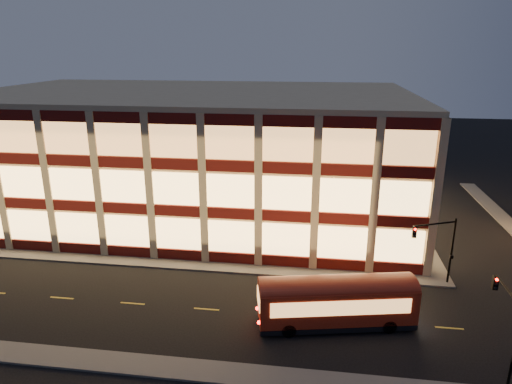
# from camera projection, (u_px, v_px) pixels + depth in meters

# --- Properties ---
(ground) EXTENTS (200.00, 200.00, 0.00)m
(ground) POSITION_uv_depth(u_px,v_px,m) (180.00, 270.00, 41.48)
(ground) COLOR black
(ground) RESTS_ON ground
(sidewalk_office_south) EXTENTS (54.00, 2.00, 0.15)m
(sidewalk_office_south) POSITION_uv_depth(u_px,v_px,m) (152.00, 262.00, 42.79)
(sidewalk_office_south) COLOR #514F4C
(sidewalk_office_south) RESTS_ON ground
(sidewalk_office_east) EXTENTS (2.00, 30.00, 0.15)m
(sidewalk_office_east) POSITION_uv_depth(u_px,v_px,m) (408.00, 216.00, 54.46)
(sidewalk_office_east) COLOR #514F4C
(sidewalk_office_east) RESTS_ON ground
(sidewalk_tower_west) EXTENTS (2.00, 30.00, 0.15)m
(sidewalk_tower_west) POSITION_uv_depth(u_px,v_px,m) (505.00, 221.00, 53.01)
(sidewalk_tower_west) COLOR #514F4C
(sidewalk_tower_west) RESTS_ON ground
(sidewalk_near) EXTENTS (100.00, 2.00, 0.15)m
(sidewalk_near) POSITION_uv_depth(u_px,v_px,m) (119.00, 363.00, 29.19)
(sidewalk_near) COLOR #514F4C
(sidewalk_near) RESTS_ON ground
(office_building) EXTENTS (50.45, 30.45, 14.50)m
(office_building) POSITION_uv_depth(u_px,v_px,m) (194.00, 151.00, 55.60)
(office_building) COLOR tan
(office_building) RESTS_ON ground
(traffic_signal_far) EXTENTS (3.79, 1.87, 6.00)m
(traffic_signal_far) POSITION_uv_depth(u_px,v_px,m) (439.00, 241.00, 37.52)
(traffic_signal_far) COLOR black
(traffic_signal_far) RESTS_ON ground
(traffic_signal_near) EXTENTS (0.32, 4.45, 6.00)m
(traffic_signal_near) POSITION_uv_depth(u_px,v_px,m) (508.00, 320.00, 26.72)
(traffic_signal_near) COLOR black
(traffic_signal_near) RESTS_ON ground
(trolley_bus) EXTENTS (11.52, 5.01, 3.79)m
(trolley_bus) POSITION_uv_depth(u_px,v_px,m) (336.00, 299.00, 32.73)
(trolley_bus) COLOR maroon
(trolley_bus) RESTS_ON ground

